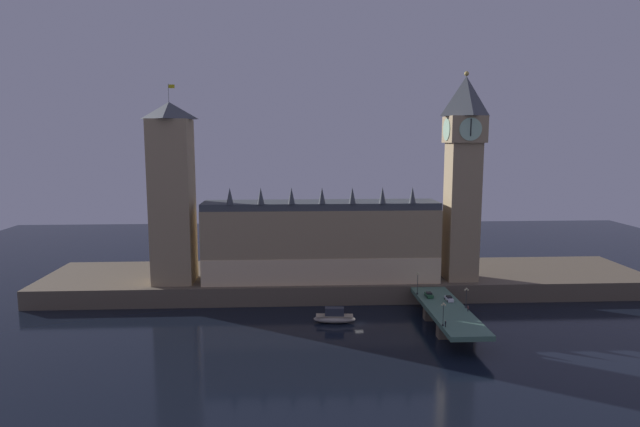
{
  "coord_description": "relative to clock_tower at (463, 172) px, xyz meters",
  "views": [
    {
      "loc": [
        -20.17,
        -155.67,
        55.69
      ],
      "look_at": [
        -10.95,
        20.0,
        31.24
      ],
      "focal_mm": 30.0,
      "sensor_mm": 36.0,
      "label": 1
    }
  ],
  "objects": [
    {
      "name": "pedestrian_near_rail",
      "position": [
        -18.65,
        -47.43,
        -37.47
      ],
      "size": [
        0.38,
        0.38,
        1.83
      ],
      "color": "black",
      "rests_on": "bridge"
    },
    {
      "name": "pedestrian_mid_walk",
      "position": [
        -8.35,
        -34.77,
        -37.53
      ],
      "size": [
        0.38,
        0.38,
        1.72
      ],
      "color": "black",
      "rests_on": "bridge"
    },
    {
      "name": "street_lamp_near",
      "position": [
        -19.05,
        -46.44,
        -34.41
      ],
      "size": [
        1.34,
        0.6,
        6.44
      ],
      "color": "#2D3333",
      "rests_on": "bridge"
    },
    {
      "name": "boat_upstream",
      "position": [
        -46.58,
        -25.49,
        -42.72
      ],
      "size": [
        13.13,
        4.99,
        4.81
      ],
      "color": "#B2A893",
      "rests_on": "ground_plane"
    },
    {
      "name": "car_northbound_lead",
      "position": [
        -16.07,
        -20.1,
        -37.72
      ],
      "size": [
        2.03,
        4.62,
        1.55
      ],
      "color": "#235633",
      "rests_on": "bridge"
    },
    {
      "name": "street_lamp_far",
      "position": [
        -19.05,
        -17.0,
        -33.86
      ],
      "size": [
        1.34,
        0.6,
        7.34
      ],
      "color": "#2D3333",
      "rests_on": "bridge"
    },
    {
      "name": "street_lamp_mid",
      "position": [
        -7.95,
        -31.72,
        -34.57
      ],
      "size": [
        1.34,
        0.6,
        6.18
      ],
      "color": "#2D3333",
      "rests_on": "bridge"
    },
    {
      "name": "clock_tower",
      "position": [
        0.0,
        0.0,
        0.0
      ],
      "size": [
        12.81,
        12.92,
        72.04
      ],
      "color": "tan",
      "rests_on": "embankment"
    },
    {
      "name": "bridge",
      "position": [
        -13.5,
        -31.72,
        -39.99
      ],
      "size": [
        11.71,
        46.0,
        6.03
      ],
      "color": "#4C7560",
      "rests_on": "ground_plane"
    },
    {
      "name": "car_southbound_trail",
      "position": [
        -10.92,
        -24.54,
        -37.73
      ],
      "size": [
        1.91,
        4.48,
        1.53
      ],
      "color": "white",
      "rests_on": "bridge"
    },
    {
      "name": "parliament_hall",
      "position": [
        -49.31,
        1.73,
        -24.13
      ],
      "size": [
        81.61,
        16.27,
        33.36
      ],
      "color": "tan",
      "rests_on": "embankment"
    },
    {
      "name": "embankment",
      "position": [
        -39.09,
        12.28,
        -41.24
      ],
      "size": [
        220.0,
        42.0,
        6.48
      ],
      "color": "brown",
      "rests_on": "ground_plane"
    },
    {
      "name": "victoria_tower",
      "position": [
        -100.19,
        1.57,
        -7.1
      ],
      "size": [
        13.85,
        13.85,
        67.59
      ],
      "color": "tan",
      "rests_on": "embankment"
    },
    {
      "name": "ground_plane",
      "position": [
        -39.09,
        -26.72,
        -44.47
      ],
      "size": [
        400.0,
        400.0,
        0.0
      ],
      "primitive_type": "plane",
      "color": "black"
    }
  ]
}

